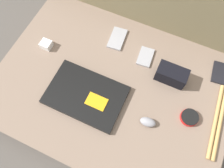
{
  "coord_description": "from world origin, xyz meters",
  "views": [
    {
      "loc": [
        0.16,
        -0.35,
        1.03
      ],
      "look_at": [
        0.0,
        0.0,
        0.12
      ],
      "focal_mm": 35.0,
      "sensor_mm": 36.0,
      "label": 1
    }
  ],
  "objects_px": {
    "phone_small": "(220,73)",
    "charger_brick": "(46,45)",
    "speaker_puck": "(189,118)",
    "phone_black": "(117,39)",
    "laptop": "(86,95)",
    "camera_pouch": "(171,75)",
    "computer_mouse": "(148,122)",
    "phone_silver": "(145,57)"
  },
  "relations": [
    {
      "from": "phone_small",
      "to": "charger_brick",
      "type": "height_order",
      "value": "charger_brick"
    },
    {
      "from": "phone_small",
      "to": "charger_brick",
      "type": "distance_m",
      "value": 0.85
    },
    {
      "from": "charger_brick",
      "to": "speaker_puck",
      "type": "bearing_deg",
      "value": -4.55
    },
    {
      "from": "speaker_puck",
      "to": "phone_black",
      "type": "xyz_separation_m",
      "value": [
        -0.45,
        0.25,
        -0.01
      ]
    },
    {
      "from": "laptop",
      "to": "camera_pouch",
      "type": "bearing_deg",
      "value": 37.11
    },
    {
      "from": "computer_mouse",
      "to": "phone_black",
      "type": "relative_size",
      "value": 0.54
    },
    {
      "from": "speaker_puck",
      "to": "charger_brick",
      "type": "bearing_deg",
      "value": 175.45
    },
    {
      "from": "charger_brick",
      "to": "laptop",
      "type": "bearing_deg",
      "value": -27.16
    },
    {
      "from": "phone_small",
      "to": "phone_silver",
      "type": "bearing_deg",
      "value": -175.45
    },
    {
      "from": "laptop",
      "to": "phone_silver",
      "type": "height_order",
      "value": "laptop"
    },
    {
      "from": "computer_mouse",
      "to": "phone_silver",
      "type": "height_order",
      "value": "computer_mouse"
    },
    {
      "from": "laptop",
      "to": "speaker_puck",
      "type": "xyz_separation_m",
      "value": [
        0.45,
        0.09,
        0.0
      ]
    },
    {
      "from": "laptop",
      "to": "phone_small",
      "type": "relative_size",
      "value": 2.84
    },
    {
      "from": "phone_black",
      "to": "speaker_puck",
      "type": "bearing_deg",
      "value": -34.62
    },
    {
      "from": "speaker_puck",
      "to": "phone_small",
      "type": "distance_m",
      "value": 0.28
    },
    {
      "from": "phone_small",
      "to": "camera_pouch",
      "type": "distance_m",
      "value": 0.24
    },
    {
      "from": "phone_silver",
      "to": "phone_small",
      "type": "bearing_deg",
      "value": 5.41
    },
    {
      "from": "laptop",
      "to": "phone_black",
      "type": "height_order",
      "value": "laptop"
    },
    {
      "from": "phone_black",
      "to": "phone_small",
      "type": "bearing_deg",
      "value": -3.18
    },
    {
      "from": "phone_small",
      "to": "speaker_puck",
      "type": "bearing_deg",
      "value": -110.45
    },
    {
      "from": "phone_silver",
      "to": "phone_black",
      "type": "relative_size",
      "value": 0.81
    },
    {
      "from": "laptop",
      "to": "speaker_puck",
      "type": "height_order",
      "value": "laptop"
    },
    {
      "from": "phone_silver",
      "to": "phone_black",
      "type": "xyz_separation_m",
      "value": [
        -0.17,
        0.04,
        -0.0
      ]
    },
    {
      "from": "phone_small",
      "to": "charger_brick",
      "type": "relative_size",
      "value": 2.35
    },
    {
      "from": "phone_small",
      "to": "camera_pouch",
      "type": "bearing_deg",
      "value": -155.05
    },
    {
      "from": "computer_mouse",
      "to": "charger_brick",
      "type": "bearing_deg",
      "value": 157.93
    },
    {
      "from": "speaker_puck",
      "to": "phone_black",
      "type": "distance_m",
      "value": 0.51
    },
    {
      "from": "computer_mouse",
      "to": "phone_black",
      "type": "distance_m",
      "value": 0.45
    },
    {
      "from": "speaker_puck",
      "to": "phone_small",
      "type": "xyz_separation_m",
      "value": [
        0.07,
        0.27,
        -0.01
      ]
    },
    {
      "from": "computer_mouse",
      "to": "speaker_puck",
      "type": "height_order",
      "value": "computer_mouse"
    },
    {
      "from": "speaker_puck",
      "to": "phone_black",
      "type": "height_order",
      "value": "speaker_puck"
    },
    {
      "from": "speaker_puck",
      "to": "phone_black",
      "type": "relative_size",
      "value": 0.57
    },
    {
      "from": "camera_pouch",
      "to": "laptop",
      "type": "bearing_deg",
      "value": -142.68
    },
    {
      "from": "laptop",
      "to": "computer_mouse",
      "type": "distance_m",
      "value": 0.3
    },
    {
      "from": "phone_black",
      "to": "phone_small",
      "type": "distance_m",
      "value": 0.52
    },
    {
      "from": "laptop",
      "to": "computer_mouse",
      "type": "bearing_deg",
      "value": -0.3
    },
    {
      "from": "camera_pouch",
      "to": "charger_brick",
      "type": "xyz_separation_m",
      "value": [
        -0.61,
        -0.09,
        -0.02
      ]
    },
    {
      "from": "computer_mouse",
      "to": "speaker_puck",
      "type": "relative_size",
      "value": 0.94
    },
    {
      "from": "speaker_puck",
      "to": "camera_pouch",
      "type": "height_order",
      "value": "camera_pouch"
    },
    {
      "from": "phone_black",
      "to": "camera_pouch",
      "type": "relative_size",
      "value": 0.98
    },
    {
      "from": "speaker_puck",
      "to": "laptop",
      "type": "bearing_deg",
      "value": -168.35
    },
    {
      "from": "laptop",
      "to": "camera_pouch",
      "type": "xyz_separation_m",
      "value": [
        0.31,
        0.24,
        0.03
      ]
    }
  ]
}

